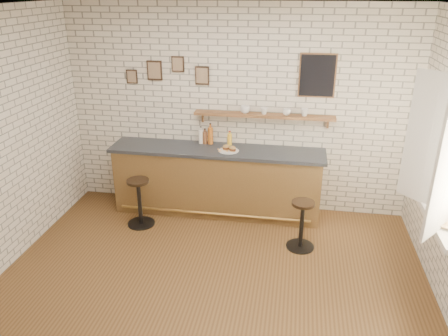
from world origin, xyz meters
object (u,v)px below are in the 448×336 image
(ciabatta_sandwich, at_px, (229,148))
(bar_stool_left, at_px, (139,201))
(bar_counter, at_px, (217,181))
(shelf_cup_b, at_px, (264,111))
(shelf_cup_d, at_px, (304,112))
(book_lower, at_px, (440,223))
(book_upper, at_px, (441,222))
(bitters_bottle_white, at_px, (201,136))
(bar_stool_right, at_px, (302,223))
(shelf_cup_c, at_px, (287,112))
(shelf_cup_a, at_px, (245,110))
(bitters_bottle_amber, at_px, (210,136))
(bitters_bottle_brown, at_px, (205,137))
(sandwich_plate, at_px, (229,151))
(condiment_bottle_yellow, at_px, (230,139))

(ciabatta_sandwich, xyz_separation_m, bar_stool_left, (-1.20, -0.51, -0.68))
(bar_counter, xyz_separation_m, shelf_cup_b, (0.64, 0.20, 1.04))
(shelf_cup_d, height_order, book_lower, shelf_cup_d)
(book_upper, bearing_deg, book_lower, 108.00)
(bar_counter, distance_m, bitters_bottle_white, 0.70)
(bar_stool_right, height_order, shelf_cup_d, shelf_cup_d)
(bar_counter, xyz_separation_m, shelf_cup_c, (0.96, 0.20, 1.04))
(shelf_cup_b, bearing_deg, bar_stool_right, -126.78)
(shelf_cup_b, bearing_deg, ciabatta_sandwich, 142.09)
(ciabatta_sandwich, xyz_separation_m, shelf_cup_b, (0.45, 0.26, 0.49))
(ciabatta_sandwich, height_order, book_upper, ciabatta_sandwich)
(bar_stool_right, relative_size, shelf_cup_a, 4.89)
(ciabatta_sandwich, relative_size, book_upper, 1.03)
(bar_counter, distance_m, shelf_cup_b, 1.24)
(bar_counter, xyz_separation_m, bar_stool_left, (-1.01, -0.58, -0.13))
(bar_counter, relative_size, bitters_bottle_amber, 9.82)
(book_lower, bearing_deg, bitters_bottle_white, 153.75)
(bitters_bottle_brown, height_order, bitters_bottle_white, bitters_bottle_white)
(sandwich_plate, bearing_deg, shelf_cup_c, 18.81)
(bitters_bottle_white, bearing_deg, bitters_bottle_amber, -0.00)
(shelf_cup_b, bearing_deg, shelf_cup_a, 111.68)
(sandwich_plate, xyz_separation_m, bitters_bottle_brown, (-0.40, 0.26, 0.09))
(bar_counter, relative_size, shelf_cup_a, 22.82)
(shelf_cup_c, relative_size, book_lower, 0.54)
(shelf_cup_c, bearing_deg, condiment_bottle_yellow, 101.25)
(ciabatta_sandwich, xyz_separation_m, book_upper, (2.43, -1.53, -0.10))
(bitters_bottle_amber, bearing_deg, bar_stool_left, -138.83)
(shelf_cup_c, bearing_deg, bitters_bottle_amber, 101.10)
(bar_counter, bearing_deg, bar_stool_left, -150.28)
(condiment_bottle_yellow, height_order, bar_stool_left, condiment_bottle_yellow)
(bitters_bottle_white, height_order, shelf_cup_a, shelf_cup_a)
(bitters_bottle_white, xyz_separation_m, book_lower, (2.90, -1.77, -0.18))
(bar_counter, distance_m, bar_stool_left, 1.17)
(shelf_cup_a, bearing_deg, bitters_bottle_brown, 163.81)
(bitters_bottle_amber, xyz_separation_m, shelf_cup_c, (1.09, 0.01, 0.41))
(bitters_bottle_brown, relative_size, bar_stool_right, 0.35)
(ciabatta_sandwich, bearing_deg, bitters_bottle_brown, 147.73)
(bar_stool_right, bearing_deg, ciabatta_sandwich, 145.42)
(bar_counter, bearing_deg, shelf_cup_b, 17.29)
(shelf_cup_b, xyz_separation_m, shelf_cup_c, (0.32, 0.00, -0.00))
(book_upper, bearing_deg, sandwich_plate, 165.96)
(bitters_bottle_brown, xyz_separation_m, bitters_bottle_amber, (0.08, 0.00, 0.04))
(sandwich_plate, relative_size, shelf_cup_a, 2.06)
(bitters_bottle_white, distance_m, book_upper, 3.41)
(bar_counter, xyz_separation_m, shelf_cup_d, (1.21, 0.20, 1.04))
(bar_stool_right, relative_size, book_lower, 3.15)
(bitters_bottle_white, bearing_deg, ciabatta_sandwich, -28.76)
(bar_stool_right, bearing_deg, sandwich_plate, 145.65)
(sandwich_plate, xyz_separation_m, shelf_cup_d, (1.02, 0.26, 0.53))
(shelf_cup_c, bearing_deg, shelf_cup_a, 100.66)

